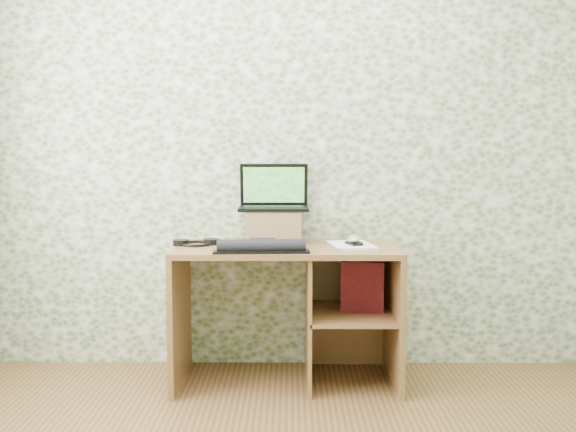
{
  "coord_description": "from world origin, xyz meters",
  "views": [
    {
      "loc": [
        0.02,
        -2.0,
        1.25
      ],
      "look_at": [
        0.01,
        1.39,
        0.92
      ],
      "focal_mm": 40.0,
      "sensor_mm": 36.0,
      "label": 1
    }
  ],
  "objects_px": {
    "riser": "(273,226)",
    "notepad": "(351,245)",
    "keyboard": "(262,246)",
    "desk": "(301,294)",
    "laptop": "(274,199)"
  },
  "relations": [
    {
      "from": "riser",
      "to": "laptop",
      "type": "distance_m",
      "value": 0.16
    },
    {
      "from": "desk",
      "to": "notepad",
      "type": "xyz_separation_m",
      "value": [
        0.27,
        -0.04,
        0.28
      ]
    },
    {
      "from": "desk",
      "to": "laptop",
      "type": "relative_size",
      "value": 3.06
    },
    {
      "from": "riser",
      "to": "keyboard",
      "type": "bearing_deg",
      "value": -99.36
    },
    {
      "from": "desk",
      "to": "laptop",
      "type": "height_order",
      "value": "laptop"
    },
    {
      "from": "laptop",
      "to": "notepad",
      "type": "xyz_separation_m",
      "value": [
        0.42,
        -0.19,
        -0.24
      ]
    },
    {
      "from": "riser",
      "to": "notepad",
      "type": "relative_size",
      "value": 1.0
    },
    {
      "from": "laptop",
      "to": "keyboard",
      "type": "distance_m",
      "value": 0.42
    },
    {
      "from": "riser",
      "to": "notepad",
      "type": "bearing_deg",
      "value": -19.66
    },
    {
      "from": "riser",
      "to": "laptop",
      "type": "xyz_separation_m",
      "value": [
        0.0,
        0.04,
        0.15
      ]
    },
    {
      "from": "desk",
      "to": "notepad",
      "type": "distance_m",
      "value": 0.39
    },
    {
      "from": "desk",
      "to": "keyboard",
      "type": "bearing_deg",
      "value": -136.26
    },
    {
      "from": "riser",
      "to": "laptop",
      "type": "relative_size",
      "value": 0.78
    },
    {
      "from": "laptop",
      "to": "desk",
      "type": "bearing_deg",
      "value": -46.84
    },
    {
      "from": "laptop",
      "to": "notepad",
      "type": "bearing_deg",
      "value": -25.54
    }
  ]
}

